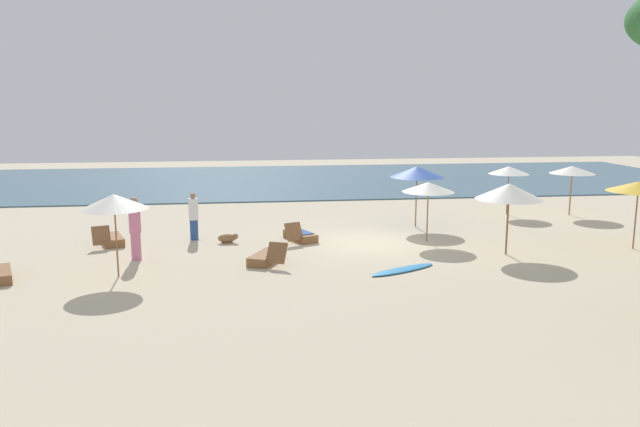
{
  "coord_description": "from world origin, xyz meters",
  "views": [
    {
      "loc": [
        -4.2,
        -20.49,
        4.86
      ],
      "look_at": [
        -1.59,
        -0.19,
        1.1
      ],
      "focal_mm": 34.87,
      "sensor_mm": 36.0,
      "label": 1
    }
  ],
  "objects_px": {
    "umbrella_0": "(428,187)",
    "umbrella_5": "(639,187)",
    "umbrella_4": "(572,170)",
    "dog": "(228,238)",
    "person_0": "(194,216)",
    "umbrella_1": "(417,172)",
    "umbrella_6": "(114,202)",
    "lounger_3": "(267,257)",
    "person_1": "(135,228)",
    "lounger_0": "(300,235)",
    "umbrella_3": "(509,191)",
    "umbrella_2": "(509,170)",
    "lounger_2": "(111,239)",
    "surfboard": "(403,269)"
  },
  "relations": [
    {
      "from": "umbrella_5",
      "to": "person_1",
      "type": "height_order",
      "value": "umbrella_5"
    },
    {
      "from": "umbrella_4",
      "to": "lounger_2",
      "type": "bearing_deg",
      "value": -170.14
    },
    {
      "from": "umbrella_3",
      "to": "person_0",
      "type": "bearing_deg",
      "value": 161.27
    },
    {
      "from": "lounger_2",
      "to": "umbrella_3",
      "type": "bearing_deg",
      "value": -13.43
    },
    {
      "from": "umbrella_0",
      "to": "person_0",
      "type": "distance_m",
      "value": 8.22
    },
    {
      "from": "umbrella_4",
      "to": "lounger_3",
      "type": "distance_m",
      "value": 14.74
    },
    {
      "from": "umbrella_5",
      "to": "umbrella_6",
      "type": "xyz_separation_m",
      "value": [
        -16.26,
        -1.24,
        0.04
      ]
    },
    {
      "from": "umbrella_1",
      "to": "surfboard",
      "type": "height_order",
      "value": "umbrella_1"
    },
    {
      "from": "umbrella_1",
      "to": "dog",
      "type": "xyz_separation_m",
      "value": [
        -7.17,
        -1.9,
        -1.97
      ]
    },
    {
      "from": "umbrella_2",
      "to": "umbrella_4",
      "type": "xyz_separation_m",
      "value": [
        2.6,
        -0.48,
        0.03
      ]
    },
    {
      "from": "umbrella_0",
      "to": "umbrella_5",
      "type": "bearing_deg",
      "value": -16.88
    },
    {
      "from": "umbrella_3",
      "to": "umbrella_6",
      "type": "height_order",
      "value": "umbrella_6"
    },
    {
      "from": "umbrella_2",
      "to": "umbrella_3",
      "type": "bearing_deg",
      "value": -113.98
    },
    {
      "from": "umbrella_0",
      "to": "dog",
      "type": "xyz_separation_m",
      "value": [
        -6.86,
        0.6,
        -1.73
      ]
    },
    {
      "from": "umbrella_5",
      "to": "person_0",
      "type": "height_order",
      "value": "umbrella_5"
    },
    {
      "from": "umbrella_2",
      "to": "person_0",
      "type": "bearing_deg",
      "value": -165.66
    },
    {
      "from": "umbrella_1",
      "to": "umbrella_6",
      "type": "bearing_deg",
      "value": -150.66
    },
    {
      "from": "lounger_3",
      "to": "dog",
      "type": "height_order",
      "value": "lounger_3"
    },
    {
      "from": "umbrella_2",
      "to": "person_0",
      "type": "relative_size",
      "value": 1.24
    },
    {
      "from": "lounger_2",
      "to": "lounger_3",
      "type": "bearing_deg",
      "value": -31.18
    },
    {
      "from": "person_0",
      "to": "umbrella_5",
      "type": "bearing_deg",
      "value": -12.56
    },
    {
      "from": "umbrella_6",
      "to": "lounger_3",
      "type": "height_order",
      "value": "umbrella_6"
    },
    {
      "from": "umbrella_6",
      "to": "lounger_0",
      "type": "xyz_separation_m",
      "value": [
        5.44,
        3.88,
        -1.95
      ]
    },
    {
      "from": "umbrella_3",
      "to": "person_0",
      "type": "distance_m",
      "value": 10.64
    },
    {
      "from": "umbrella_0",
      "to": "umbrella_5",
      "type": "height_order",
      "value": "umbrella_5"
    },
    {
      "from": "surfboard",
      "to": "lounger_3",
      "type": "bearing_deg",
      "value": 160.13
    },
    {
      "from": "umbrella_5",
      "to": "lounger_2",
      "type": "height_order",
      "value": "umbrella_5"
    },
    {
      "from": "umbrella_5",
      "to": "lounger_3",
      "type": "height_order",
      "value": "umbrella_5"
    },
    {
      "from": "umbrella_1",
      "to": "umbrella_4",
      "type": "relative_size",
      "value": 1.12
    },
    {
      "from": "umbrella_4",
      "to": "lounger_0",
      "type": "relative_size",
      "value": 1.21
    },
    {
      "from": "umbrella_1",
      "to": "lounger_2",
      "type": "relative_size",
      "value": 1.35
    },
    {
      "from": "umbrella_4",
      "to": "person_0",
      "type": "distance_m",
      "value": 15.89
    },
    {
      "from": "umbrella_2",
      "to": "lounger_0",
      "type": "height_order",
      "value": "umbrella_2"
    },
    {
      "from": "umbrella_2",
      "to": "lounger_0",
      "type": "relative_size",
      "value": 1.19
    },
    {
      "from": "lounger_3",
      "to": "umbrella_4",
      "type": "bearing_deg",
      "value": 25.53
    },
    {
      "from": "umbrella_3",
      "to": "person_0",
      "type": "height_order",
      "value": "umbrella_3"
    },
    {
      "from": "umbrella_4",
      "to": "person_0",
      "type": "height_order",
      "value": "umbrella_4"
    },
    {
      "from": "umbrella_3",
      "to": "surfboard",
      "type": "bearing_deg",
      "value": -158.72
    },
    {
      "from": "umbrella_4",
      "to": "dog",
      "type": "xyz_separation_m",
      "value": [
        -14.41,
        -3.52,
        -1.76
      ]
    },
    {
      "from": "lounger_2",
      "to": "surfboard",
      "type": "relative_size",
      "value": 0.76
    },
    {
      "from": "umbrella_2",
      "to": "lounger_2",
      "type": "relative_size",
      "value": 1.19
    },
    {
      "from": "umbrella_0",
      "to": "lounger_3",
      "type": "xyz_separation_m",
      "value": [
        -5.65,
        -2.19,
        -1.73
      ]
    },
    {
      "from": "umbrella_5",
      "to": "lounger_3",
      "type": "bearing_deg",
      "value": -178.89
    },
    {
      "from": "umbrella_2",
      "to": "surfboard",
      "type": "distance_m",
      "value": 10.76
    },
    {
      "from": "umbrella_2",
      "to": "lounger_2",
      "type": "xyz_separation_m",
      "value": [
        -15.75,
        -3.67,
        -1.73
      ]
    },
    {
      "from": "lounger_3",
      "to": "person_1",
      "type": "distance_m",
      "value": 4.15
    },
    {
      "from": "umbrella_0",
      "to": "umbrella_5",
      "type": "distance_m",
      "value": 6.73
    },
    {
      "from": "umbrella_5",
      "to": "umbrella_2",
      "type": "bearing_deg",
      "value": 102.86
    },
    {
      "from": "umbrella_6",
      "to": "dog",
      "type": "distance_m",
      "value": 5.19
    },
    {
      "from": "umbrella_3",
      "to": "umbrella_6",
      "type": "distance_m",
      "value": 11.83
    }
  ]
}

